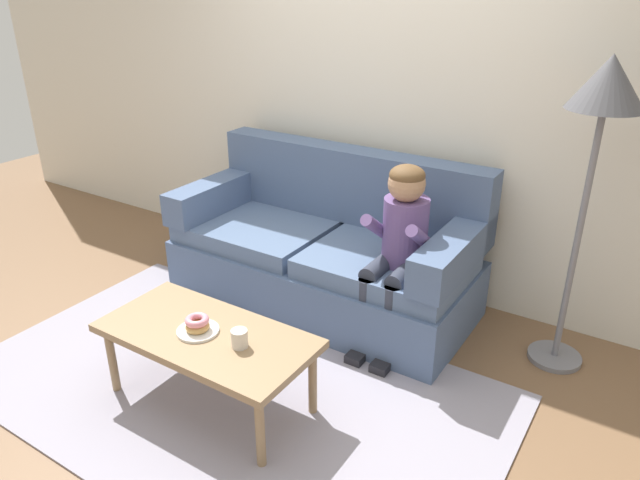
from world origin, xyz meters
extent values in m
plane|color=brown|center=(0.00, 0.00, 0.00)|extent=(10.00, 10.00, 0.00)
cube|color=silver|center=(0.00, 1.40, 1.40)|extent=(8.00, 0.10, 2.80)
cube|color=#9993A3|center=(0.00, -0.25, 0.01)|extent=(2.89, 1.67, 0.01)
cube|color=slate|center=(-0.07, 0.80, 0.19)|extent=(1.98, 0.90, 0.38)
cube|color=slate|center=(-0.57, 0.75, 0.44)|extent=(0.95, 0.74, 0.12)
cube|color=slate|center=(0.42, 0.75, 0.44)|extent=(0.95, 0.74, 0.12)
cube|color=slate|center=(-0.07, 1.15, 0.75)|extent=(1.98, 0.20, 0.49)
cube|color=slate|center=(-0.96, 0.80, 0.61)|extent=(0.20, 0.90, 0.22)
cube|color=slate|center=(0.81, 0.80, 0.61)|extent=(0.20, 0.90, 0.22)
cube|color=#937551|center=(-0.01, -0.38, 0.41)|extent=(1.10, 0.54, 0.04)
cylinder|color=#937551|center=(-0.50, -0.59, 0.20)|extent=(0.04, 0.04, 0.39)
cylinder|color=#937551|center=(0.48, -0.59, 0.20)|extent=(0.04, 0.04, 0.39)
cylinder|color=#937551|center=(-0.50, -0.17, 0.20)|extent=(0.04, 0.04, 0.39)
cylinder|color=#937551|center=(0.48, -0.17, 0.20)|extent=(0.04, 0.04, 0.39)
cylinder|color=#664C84|center=(0.54, 0.72, 0.70)|extent=(0.26, 0.26, 0.40)
sphere|color=tan|center=(0.54, 0.70, 1.00)|extent=(0.21, 0.21, 0.21)
ellipsoid|color=brown|center=(0.54, 0.70, 1.04)|extent=(0.20, 0.20, 0.12)
cylinder|color=#333847|center=(0.46, 0.57, 0.51)|extent=(0.11, 0.30, 0.11)
cylinder|color=#333847|center=(0.46, 0.42, 0.28)|extent=(0.09, 0.09, 0.44)
cube|color=black|center=(0.46, 0.37, 0.03)|extent=(0.10, 0.20, 0.06)
cylinder|color=#664C84|center=(0.40, 0.62, 0.74)|extent=(0.07, 0.29, 0.23)
cylinder|color=#333847|center=(0.62, 0.57, 0.51)|extent=(0.11, 0.30, 0.11)
cylinder|color=#333847|center=(0.62, 0.42, 0.28)|extent=(0.09, 0.09, 0.44)
cube|color=black|center=(0.62, 0.37, 0.03)|extent=(0.10, 0.20, 0.06)
cylinder|color=#664C84|center=(0.68, 0.62, 0.74)|extent=(0.07, 0.29, 0.23)
cylinder|color=white|center=(-0.04, -0.40, 0.44)|extent=(0.21, 0.21, 0.01)
torus|color=tan|center=(-0.04, -0.40, 0.46)|extent=(0.15, 0.15, 0.04)
torus|color=pink|center=(-0.04, -0.40, 0.50)|extent=(0.14, 0.14, 0.04)
cylinder|color=silver|center=(0.21, -0.38, 0.48)|extent=(0.08, 0.08, 0.09)
cube|color=blue|center=(-0.53, -0.05, 0.03)|extent=(0.16, 0.09, 0.05)
cylinder|color=blue|center=(-0.61, -0.05, 0.03)|extent=(0.06, 0.06, 0.05)
cylinder|color=blue|center=(-0.44, -0.05, 0.03)|extent=(0.06, 0.06, 0.05)
cylinder|color=slate|center=(1.41, 0.98, 0.01)|extent=(0.30, 0.30, 0.03)
cylinder|color=slate|center=(1.41, 0.98, 0.77)|extent=(0.04, 0.04, 1.47)
cone|color=#4C4C51|center=(1.41, 0.98, 1.58)|extent=(0.37, 0.37, 0.26)
camera|label=1|loc=(1.80, -2.14, 2.05)|focal=33.03mm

